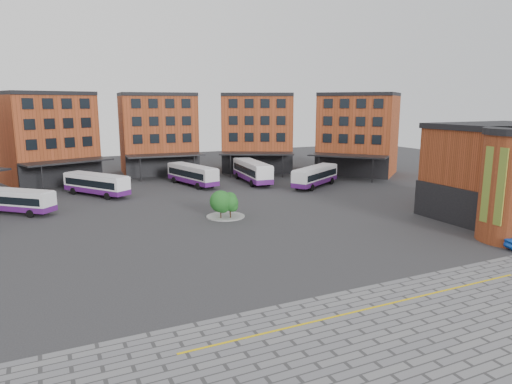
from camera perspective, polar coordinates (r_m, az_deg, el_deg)
name	(u,v)px	position (r m, az deg, el deg)	size (l,w,h in m)	color
ground	(254,249)	(41.05, -0.23, -7.15)	(160.00, 160.00, 0.00)	#28282B
paving_zone	(484,373)	(26.19, 26.62, -19.58)	(50.00, 22.00, 0.02)	slate
yellow_line	(375,307)	(31.02, 14.67, -13.73)	(26.00, 0.15, 0.02)	gold
main_building	(123,139)	(74.69, -16.30, 6.35)	(94.14, 42.48, 14.60)	brown
east_building	(507,174)	(56.06, 28.91, 1.96)	(17.40, 15.40, 10.60)	brown
tree_island	(225,203)	(51.48, -3.89, -1.41)	(4.40, 4.40, 3.24)	gray
bus_b	(14,201)	(60.62, -28.00, -0.96)	(9.14, 8.52, 2.86)	silver
bus_c	(96,184)	(67.58, -19.33, 0.95)	(8.14, 10.42, 3.06)	white
bus_d	(192,175)	(72.53, -7.96, 2.18)	(5.25, 11.54, 3.17)	silver
bus_e	(252,171)	(74.34, -0.49, 2.63)	(4.11, 12.52, 3.46)	white
bus_f	(315,176)	(71.27, 7.41, 2.01)	(10.74, 7.90, 3.11)	white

